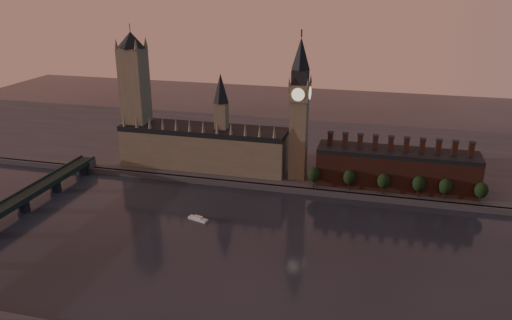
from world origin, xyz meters
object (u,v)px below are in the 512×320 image
Objects in this scene: big_ben at (299,108)px; westminster_bridge at (1,213)px; river_boat at (198,219)px; victoria_tower at (135,93)px.

big_ben reaches higher than westminster_bridge.
big_ben is 205.83m from westminster_bridge.
westminster_bridge is 14.43× the size of river_boat.
big_ben is 0.54× the size of westminster_bridge.
big_ben is (130.00, -5.00, -2.26)m from victoria_tower.
victoria_tower is 7.79× the size of river_boat.
river_boat is (-49.65, -77.23, -55.81)m from big_ben.
victoria_tower reaches higher than river_boat.
river_boat is (115.35, 35.47, -6.42)m from westminster_bridge.
river_boat is at bearing 17.09° from westminster_bridge.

